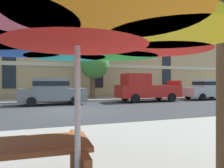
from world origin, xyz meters
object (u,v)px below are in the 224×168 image
at_px(pickup_red, 145,89).
at_px(street_tree_middle, 95,61).
at_px(patio_umbrella, 77,22).
at_px(sedan_silver, 208,89).
at_px(picnic_table, 12,168).
at_px(sedan_gray, 52,91).

distance_m(pickup_red, street_tree_middle, 5.18).
relative_size(pickup_red, patio_umbrella, 1.65).
distance_m(sedan_silver, street_tree_middle, 10.41).
distance_m(pickup_red, picnic_table, 14.71).
distance_m(pickup_red, sedan_silver, 6.29).
relative_size(pickup_red, sedan_silver, 1.16).
relative_size(sedan_silver, picnic_table, 2.36).
bearing_deg(street_tree_middle, sedan_gray, -140.12).
bearing_deg(street_tree_middle, patio_umbrella, -105.29).
bearing_deg(picnic_table, sedan_silver, 39.63).
relative_size(street_tree_middle, picnic_table, 2.57).
xyz_separation_m(sedan_silver, picnic_table, (-14.62, -12.11, -0.46)).
bearing_deg(sedan_silver, sedan_gray, 180.00).
bearing_deg(patio_umbrella, sedan_gray, 87.66).
relative_size(street_tree_middle, patio_umbrella, 1.55).
bearing_deg(pickup_red, patio_umbrella, -121.11).
relative_size(sedan_gray, street_tree_middle, 0.92).
xyz_separation_m(sedan_gray, picnic_table, (-1.19, -12.11, -0.46)).
bearing_deg(pickup_red, street_tree_middle, 136.09).
distance_m(sedan_silver, picnic_table, 18.99).
bearing_deg(pickup_red, sedan_silver, -0.00).
bearing_deg(patio_umbrella, street_tree_middle, 74.71).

